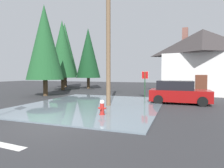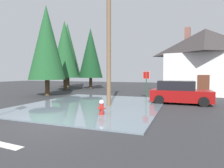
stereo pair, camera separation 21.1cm
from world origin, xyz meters
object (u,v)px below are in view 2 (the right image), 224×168
Objects in this scene: pine_tree_far_center at (65,49)px; stop_sign_far at (146,79)px; pine_tree_mid_left at (47,43)px; utility_pole at (109,27)px; pine_tree_tall_left at (91,53)px; fire_hydrant at (102,108)px; pine_tree_short_left at (68,50)px; parked_car at (179,93)px; house at (205,60)px.

stop_sign_far is at bearing -22.98° from pine_tree_far_center.
stop_sign_far is at bearing 8.10° from pine_tree_mid_left.
utility_pole is 6.21m from stop_sign_far.
pine_tree_tall_left is (-9.47, 8.23, 3.42)m from stop_sign_far.
fire_hydrant is at bearing -96.27° from stop_sign_far.
stop_sign_far is (1.50, 4.97, -3.41)m from utility_pole.
pine_tree_mid_left is 12.21m from pine_tree_short_left.
utility_pole is at bearing -25.10° from pine_tree_mid_left.
pine_tree_mid_left is (-8.45, 6.33, 4.67)m from fire_hydrant.
pine_tree_mid_left is (-12.01, 0.81, 4.29)m from parked_car.
utility_pole is 0.97× the size of pine_tree_short_left.
pine_tree_mid_left is 0.85× the size of pine_tree_short_left.
utility_pole is 1.13× the size of pine_tree_mid_left.
fire_hydrant is 17.17m from pine_tree_far_center.
pine_tree_mid_left is at bearing -65.60° from pine_tree_short_left.
fire_hydrant is 18.66m from pine_tree_tall_left.
parked_car is 16.49m from pine_tree_far_center.
pine_tree_short_left is at bearing 168.00° from house.
pine_tree_short_left reaches higher than stop_sign_far.
stop_sign_far is at bearing 141.93° from parked_car.
stop_sign_far is (0.84, 7.65, 1.23)m from fire_hydrant.
stop_sign_far is 0.27× the size of pine_tree_tall_left.
house is 0.84× the size of pine_tree_short_left.
utility_pole is 1.15× the size of house.
pine_tree_mid_left is (-7.79, 3.65, 0.02)m from utility_pole.
fire_hydrant is 5.40m from utility_pole.
house is 14.78m from pine_tree_tall_left.
pine_tree_tall_left is (-8.63, 15.88, 4.65)m from fire_hydrant.
pine_tree_mid_left is (0.18, -9.55, 0.01)m from pine_tree_tall_left.
pine_tree_tall_left is at bearing 139.64° from parked_car.
utility_pole is at bearing -121.45° from house.
stop_sign_far is 3.56m from parked_car.
pine_tree_tall_left is (-7.97, 13.20, 0.01)m from utility_pole.
parked_car is (2.72, -2.13, -0.86)m from stop_sign_far.
stop_sign_far is at bearing 83.73° from fire_hydrant.
pine_tree_mid_left is at bearing -70.30° from pine_tree_far_center.
house reaches higher than stop_sign_far.
pine_tree_tall_left is 0.85× the size of pine_tree_short_left.
pine_tree_mid_left is at bearing -88.92° from pine_tree_tall_left.
utility_pole is 1.13× the size of pine_tree_tall_left.
stop_sign_far is 0.57× the size of parked_car.
pine_tree_tall_left is at bearing 58.64° from pine_tree_far_center.
pine_tree_tall_left reaches higher than parked_car.
fire_hydrant is 0.09× the size of pine_tree_far_center.
pine_tree_short_left reaches higher than fire_hydrant.
parked_car is 21.41m from pine_tree_short_left.
parked_car is (4.22, 2.84, -4.27)m from utility_pole.
pine_tree_tall_left reaches higher than house.
fire_hydrant is 0.20× the size of parked_car.
pine_tree_tall_left reaches higher than stop_sign_far.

